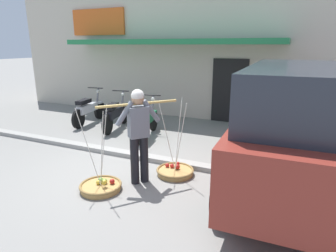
{
  "coord_description": "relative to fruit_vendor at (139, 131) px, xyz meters",
  "views": [
    {
      "loc": [
        2.88,
        -4.41,
        2.41
      ],
      "look_at": [
        0.64,
        0.6,
        0.85
      ],
      "focal_mm": 30.65,
      "sensor_mm": 36.0,
      "label": 1
    }
  ],
  "objects": [
    {
      "name": "motorcycle_third_in_row",
      "position": [
        -1.14,
        2.38,
        -0.52
      ],
      "size": [
        0.55,
        1.81,
        1.09
      ],
      "color": "black",
      "rests_on": "ground"
    },
    {
      "name": "motorcycle_second_in_row",
      "position": [
        -2.33,
        2.69,
        -0.52
      ],
      "size": [
        0.57,
        1.8,
        1.09
      ],
      "color": "black",
      "rests_on": "ground"
    },
    {
      "name": "fruit_basket_right_side",
      "position": [
        0.46,
        0.55,
        -0.9
      ],
      "size": [
        0.72,
        0.72,
        1.45
      ],
      "color": "#B2894C",
      "rests_on": "ground"
    },
    {
      "name": "parked_truck",
      "position": [
        2.56,
        0.99,
        0.16
      ],
      "size": [
        2.24,
        4.85,
        2.1
      ],
      "color": "maroon",
      "rests_on": "ground"
    },
    {
      "name": "motorcycle_nearest_shop",
      "position": [
        -3.45,
        2.86,
        -0.52
      ],
      "size": [
        0.54,
        1.82,
        1.09
      ],
      "color": "black",
      "rests_on": "ground"
    },
    {
      "name": "sidewalk_curb",
      "position": [
        -0.47,
        0.98,
        -0.93
      ],
      "size": [
        20.0,
        0.24,
        0.1
      ],
      "primitive_type": "cube",
      "color": "gray",
      "rests_on": "ground"
    },
    {
      "name": "storefront_building",
      "position": [
        -1.45,
        7.38,
        1.13
      ],
      "size": [
        13.0,
        6.0,
        4.2
      ],
      "color": "beige",
      "rests_on": "ground"
    },
    {
      "name": "fruit_vendor",
      "position": [
        0.0,
        0.0,
        0.0
      ],
      "size": [
        0.96,
        1.12,
        1.7
      ],
      "color": "black",
      "rests_on": "ground"
    },
    {
      "name": "ground_plane",
      "position": [
        -0.47,
        0.28,
        -0.98
      ],
      "size": [
        90.0,
        90.0,
        0.0
      ],
      "primitive_type": "plane",
      "color": "gray"
    },
    {
      "name": "fruit_basket_left_side",
      "position": [
        -0.46,
        -0.54,
        -0.9
      ],
      "size": [
        0.72,
        0.72,
        1.45
      ],
      "color": "#B2894C",
      "rests_on": "ground"
    }
  ]
}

